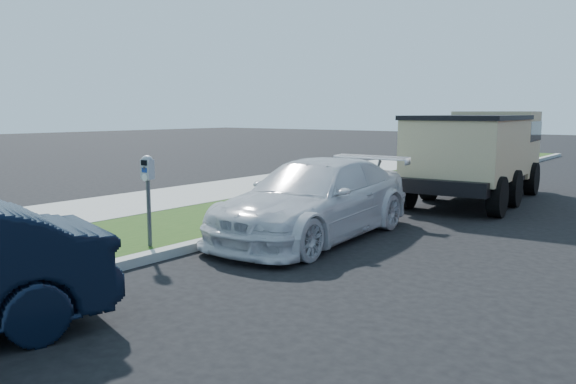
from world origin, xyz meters
The scene contains 5 objects.
ground centered at (0.00, 0.00, 0.00)m, with size 120.00×120.00×0.00m, color black.
streetside centered at (-5.57, 2.00, 0.07)m, with size 6.12×50.00×0.15m.
parking_meter centered at (-2.97, -0.78, 1.25)m, with size 0.22×0.16×1.53m.
white_wagon centered at (-1.52, 2.01, 0.74)m, with size 2.08×5.11×1.48m, color silver.
dump_truck centered at (-0.72, 8.64, 1.36)m, with size 2.90×6.33×2.41m.
Camera 1 is at (4.54, -6.66, 2.37)m, focal length 35.00 mm.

